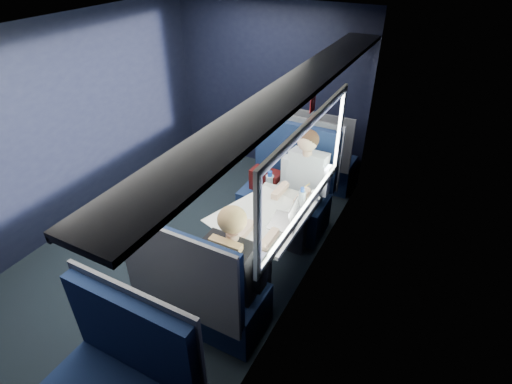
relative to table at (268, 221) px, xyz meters
The scene contains 12 objects.
ground 1.23m from the table, behind, with size 2.80×4.20×0.01m, color black.
room_shell 1.30m from the table, behind, with size 3.00×4.40×2.40m.
table is the anchor object (origin of this frame).
seat_bay_near 0.92m from the table, 102.60° to the left, with size 1.04×0.62×1.26m.
seat_bay_far 0.93m from the table, 101.78° to the right, with size 1.04×0.62×1.26m.
seat_row_front 1.82m from the table, 95.80° to the left, with size 1.04×0.51×1.16m.
man 0.70m from the table, 84.48° to the left, with size 0.53×0.56×1.32m.
woman 0.71m from the table, 84.55° to the right, with size 0.53×0.56×1.32m.
papers 0.14m from the table, 146.23° to the right, with size 0.59×0.85×0.01m, color white.
laptop 0.27m from the table, 12.15° to the right, with size 0.27×0.33×0.23m.
bottle_small 0.38m from the table, 44.14° to the left, with size 0.07×0.07×0.24m.
cup 0.53m from the table, 55.10° to the left, with size 0.08×0.08×0.10m, color white.
Camera 1 is at (2.34, -2.73, 2.99)m, focal length 28.00 mm.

